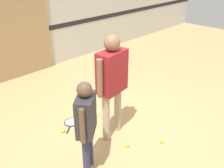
% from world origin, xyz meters
% --- Properties ---
extents(ground_plane, '(16.00, 16.00, 0.00)m').
position_xyz_m(ground_plane, '(0.00, 0.00, 0.00)').
color(ground_plane, tan).
extents(wall_back, '(16.00, 0.07, 3.20)m').
position_xyz_m(wall_back, '(0.00, 3.35, 1.60)').
color(wall_back, beige).
rests_on(wall_back, ground_plane).
extents(person_instructor, '(0.64, 0.32, 1.69)m').
position_xyz_m(person_instructor, '(-0.16, 0.06, 1.05)').
color(person_instructor, tan).
rests_on(person_instructor, ground_plane).
extents(person_student_left, '(0.43, 0.40, 1.36)m').
position_xyz_m(person_student_left, '(-0.96, -0.26, 0.84)').
color(person_student_left, '#2D334C').
rests_on(person_student_left, ground_plane).
extents(racket_spare_on_floor, '(0.44, 0.39, 0.03)m').
position_xyz_m(racket_spare_on_floor, '(-0.46, 0.79, 0.01)').
color(racket_spare_on_floor, '#28282D').
rests_on(racket_spare_on_floor, ground_plane).
extents(racket_second_spare, '(0.51, 0.40, 0.03)m').
position_xyz_m(racket_second_spare, '(0.05, 0.78, 0.01)').
color(racket_second_spare, '#C6D838').
rests_on(racket_second_spare, ground_plane).
extents(tennis_ball_near_instructor, '(0.07, 0.07, 0.07)m').
position_xyz_m(tennis_ball_near_instructor, '(-0.23, -0.34, 0.03)').
color(tennis_ball_near_instructor, '#CCE038').
rests_on(tennis_ball_near_instructor, ground_plane).
extents(tennis_ball_by_spare_racket, '(0.07, 0.07, 0.07)m').
position_xyz_m(tennis_ball_by_spare_racket, '(-0.72, 0.68, 0.03)').
color(tennis_ball_by_spare_racket, '#CCE038').
rests_on(tennis_ball_by_spare_racket, ground_plane).
extents(tennis_ball_stray_left, '(0.07, 0.07, 0.07)m').
position_xyz_m(tennis_ball_stray_left, '(-0.38, 0.53, 0.03)').
color(tennis_ball_stray_left, '#CCE038').
rests_on(tennis_ball_stray_left, ground_plane).
extents(tennis_ball_stray_right, '(0.07, 0.07, 0.07)m').
position_xyz_m(tennis_ball_stray_right, '(0.22, -0.67, 0.03)').
color(tennis_ball_stray_right, '#CCE038').
rests_on(tennis_ball_stray_right, ground_plane).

